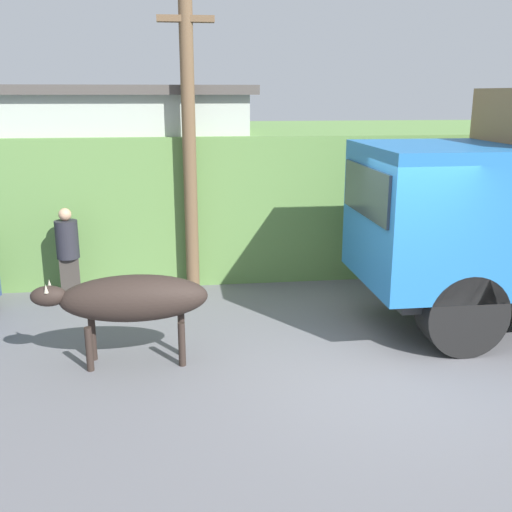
# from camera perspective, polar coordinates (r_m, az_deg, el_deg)

# --- Properties ---
(ground_plane) EXTENTS (60.00, 60.00, 0.00)m
(ground_plane) POSITION_cam_1_polar(r_m,az_deg,el_deg) (7.75, 11.03, -10.54)
(ground_plane) COLOR slate
(hillside_embankment) EXTENTS (32.00, 5.88, 2.62)m
(hillside_embankment) POSITION_cam_1_polar(r_m,az_deg,el_deg) (13.56, 2.56, 6.65)
(hillside_embankment) COLOR #608C47
(hillside_embankment) RESTS_ON ground_plane
(building_backdrop) EXTENTS (5.98, 2.70, 3.47)m
(building_backdrop) POSITION_cam_1_polar(r_m,az_deg,el_deg) (11.85, -15.17, 7.03)
(building_backdrop) COLOR #B2BCAD
(building_backdrop) RESTS_ON ground_plane
(brown_cow) EXTENTS (2.16, 0.59, 1.17)m
(brown_cow) POSITION_cam_1_polar(r_m,az_deg,el_deg) (7.62, -11.84, -4.06)
(brown_cow) COLOR #2D231E
(brown_cow) RESTS_ON ground_plane
(pedestrian_on_hill) EXTENTS (0.42, 0.42, 1.55)m
(pedestrian_on_hill) POSITION_cam_1_polar(r_m,az_deg,el_deg) (10.29, -17.47, 0.47)
(pedestrian_on_hill) COLOR #38332D
(pedestrian_on_hill) RESTS_ON ground_plane
(utility_pole) EXTENTS (0.90, 0.22, 5.06)m
(utility_pole) POSITION_cam_1_polar(r_m,az_deg,el_deg) (10.08, -6.40, 11.25)
(utility_pole) COLOR brown
(utility_pole) RESTS_ON ground_plane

